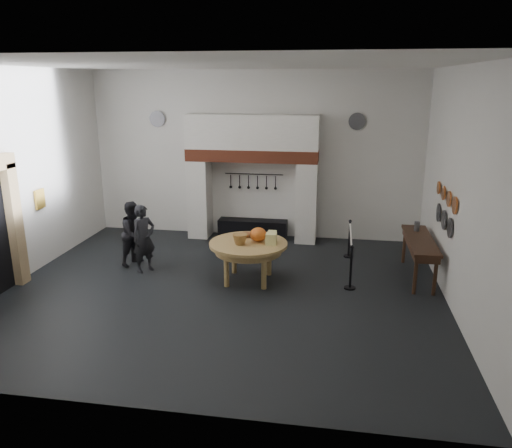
% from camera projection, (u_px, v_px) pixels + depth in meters
% --- Properties ---
extents(floor, '(9.00, 8.00, 0.02)m').
position_uv_depth(floor, '(223.00, 290.00, 10.40)').
color(floor, black).
rests_on(floor, ground).
extents(ceiling, '(9.00, 8.00, 0.02)m').
position_uv_depth(ceiling, '(218.00, 64.00, 9.16)').
color(ceiling, silver).
rests_on(ceiling, wall_back).
extents(wall_back, '(9.00, 0.02, 4.50)m').
position_uv_depth(wall_back, '(254.00, 155.00, 13.58)').
color(wall_back, silver).
rests_on(wall_back, floor).
extents(wall_front, '(9.00, 0.02, 4.50)m').
position_uv_depth(wall_front, '(145.00, 249.00, 5.99)').
color(wall_front, silver).
rests_on(wall_front, floor).
extents(wall_left, '(0.02, 8.00, 4.50)m').
position_uv_depth(wall_left, '(12.00, 177.00, 10.48)').
color(wall_left, silver).
rests_on(wall_left, floor).
extents(wall_right, '(0.02, 8.00, 4.50)m').
position_uv_depth(wall_right, '(461.00, 192.00, 9.08)').
color(wall_right, silver).
rests_on(wall_right, floor).
extents(chimney_pier_left, '(0.55, 0.70, 2.15)m').
position_uv_depth(chimney_pier_left, '(200.00, 198.00, 13.80)').
color(chimney_pier_left, silver).
rests_on(chimney_pier_left, floor).
extents(chimney_pier_right, '(0.55, 0.70, 2.15)m').
position_uv_depth(chimney_pier_right, '(306.00, 202.00, 13.34)').
color(chimney_pier_right, silver).
rests_on(chimney_pier_right, floor).
extents(hearth_brick_band, '(3.50, 0.72, 0.32)m').
position_uv_depth(hearth_brick_band, '(252.00, 155.00, 13.23)').
color(hearth_brick_band, '#9E442B').
rests_on(hearth_brick_band, chimney_pier_left).
extents(chimney_hood, '(3.50, 0.70, 0.90)m').
position_uv_depth(chimney_hood, '(252.00, 132.00, 13.06)').
color(chimney_hood, silver).
rests_on(chimney_hood, hearth_brick_band).
extents(iron_range, '(1.90, 0.45, 0.50)m').
position_uv_depth(iron_range, '(253.00, 229.00, 13.86)').
color(iron_range, black).
rests_on(iron_range, floor).
extents(utensil_rail, '(1.60, 0.02, 0.02)m').
position_uv_depth(utensil_rail, '(254.00, 174.00, 13.64)').
color(utensil_rail, black).
rests_on(utensil_rail, wall_back).
extents(door_jamb_far, '(0.22, 0.30, 2.60)m').
position_uv_depth(door_jamb_far, '(15.00, 225.00, 10.44)').
color(door_jamb_far, tan).
rests_on(door_jamb_far, floor).
extents(wall_plaque, '(0.05, 0.34, 0.44)m').
position_uv_depth(wall_plaque, '(40.00, 199.00, 11.41)').
color(wall_plaque, gold).
rests_on(wall_plaque, wall_left).
extents(work_table, '(1.69, 1.69, 0.07)m').
position_uv_depth(work_table, '(248.00, 244.00, 10.68)').
color(work_table, tan).
rests_on(work_table, floor).
extents(pumpkin, '(0.36, 0.36, 0.31)m').
position_uv_depth(pumpkin, '(258.00, 235.00, 10.69)').
color(pumpkin, orange).
rests_on(pumpkin, work_table).
extents(cheese_block_big, '(0.22, 0.22, 0.24)m').
position_uv_depth(cheese_block_big, '(271.00, 239.00, 10.51)').
color(cheese_block_big, '#E4DF88').
rests_on(cheese_block_big, work_table).
extents(cheese_block_small, '(0.18, 0.18, 0.20)m').
position_uv_depth(cheese_block_small, '(272.00, 236.00, 10.81)').
color(cheese_block_small, '#EBDF8C').
rests_on(cheese_block_small, work_table).
extents(wicker_basket, '(0.32, 0.32, 0.22)m').
position_uv_depth(wicker_basket, '(240.00, 239.00, 10.52)').
color(wicker_basket, '#9E6D3A').
rests_on(wicker_basket, work_table).
extents(bread_loaf, '(0.31, 0.18, 0.13)m').
position_uv_depth(bread_loaf, '(247.00, 234.00, 11.00)').
color(bread_loaf, '#935E34').
rests_on(bread_loaf, work_table).
extents(visitor_near, '(0.64, 0.68, 1.55)m').
position_uv_depth(visitor_near, '(144.00, 238.00, 11.26)').
color(visitor_near, black).
rests_on(visitor_near, floor).
extents(visitor_far, '(0.81, 0.90, 1.52)m').
position_uv_depth(visitor_far, '(134.00, 233.00, 11.71)').
color(visitor_far, black).
rests_on(visitor_far, floor).
extents(side_table, '(0.55, 2.20, 0.06)m').
position_uv_depth(side_table, '(420.00, 240.00, 10.84)').
color(side_table, '#3A2015').
rests_on(side_table, floor).
extents(pewter_jug, '(0.12, 0.12, 0.22)m').
position_uv_depth(pewter_jug, '(417.00, 226.00, 11.37)').
color(pewter_jug, '#4F4F54').
rests_on(pewter_jug, side_table).
extents(copper_pan_a, '(0.03, 0.34, 0.34)m').
position_uv_depth(copper_pan_a, '(455.00, 205.00, 9.36)').
color(copper_pan_a, '#C6662D').
rests_on(copper_pan_a, wall_right).
extents(copper_pan_b, '(0.03, 0.32, 0.32)m').
position_uv_depth(copper_pan_b, '(449.00, 199.00, 9.88)').
color(copper_pan_b, '#C6662D').
rests_on(copper_pan_b, wall_right).
extents(copper_pan_c, '(0.03, 0.30, 0.30)m').
position_uv_depth(copper_pan_c, '(444.00, 193.00, 10.41)').
color(copper_pan_c, '#C6662D').
rests_on(copper_pan_c, wall_right).
extents(copper_pan_d, '(0.03, 0.28, 0.28)m').
position_uv_depth(copper_pan_d, '(439.00, 188.00, 10.93)').
color(copper_pan_d, '#C6662D').
rests_on(copper_pan_d, wall_right).
extents(pewter_plate_left, '(0.03, 0.40, 0.40)m').
position_uv_depth(pewter_plate_left, '(450.00, 228.00, 9.69)').
color(pewter_plate_left, '#4C4C51').
rests_on(pewter_plate_left, wall_right).
extents(pewter_plate_mid, '(0.03, 0.40, 0.40)m').
position_uv_depth(pewter_plate_mid, '(444.00, 220.00, 10.26)').
color(pewter_plate_mid, '#4C4C51').
rests_on(pewter_plate_mid, wall_right).
extents(pewter_plate_right, '(0.03, 0.40, 0.40)m').
position_uv_depth(pewter_plate_right, '(438.00, 213.00, 10.83)').
color(pewter_plate_right, '#4C4C51').
rests_on(pewter_plate_right, wall_right).
extents(pewter_plate_back_left, '(0.44, 0.03, 0.44)m').
position_uv_depth(pewter_plate_back_left, '(157.00, 119.00, 13.70)').
color(pewter_plate_back_left, '#4C4C51').
rests_on(pewter_plate_back_left, wall_back).
extents(pewter_plate_back_right, '(0.44, 0.03, 0.44)m').
position_uv_depth(pewter_plate_back_right, '(357.00, 121.00, 12.86)').
color(pewter_plate_back_right, '#4C4C51').
rests_on(pewter_plate_back_right, wall_back).
extents(barrier_post_near, '(0.05, 0.05, 0.90)m').
position_uv_depth(barrier_post_near, '(351.00, 268.00, 10.36)').
color(barrier_post_near, black).
rests_on(barrier_post_near, floor).
extents(barrier_post_far, '(0.05, 0.05, 0.90)m').
position_uv_depth(barrier_post_far, '(349.00, 239.00, 12.26)').
color(barrier_post_far, black).
rests_on(barrier_post_far, floor).
extents(barrier_rope, '(0.04, 2.00, 0.04)m').
position_uv_depth(barrier_rope, '(351.00, 236.00, 11.20)').
color(barrier_rope, white).
rests_on(barrier_rope, barrier_post_near).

